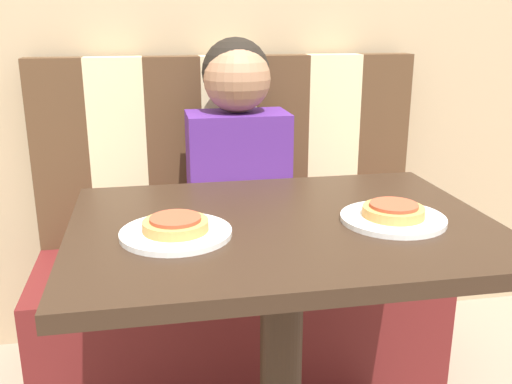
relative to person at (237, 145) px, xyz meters
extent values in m
cube|color=#5B1919|center=(0.00, -0.01, -0.60)|extent=(1.36, 0.53, 0.42)
cube|color=#4C331E|center=(-0.58, 0.22, -0.06)|extent=(0.19, 0.08, 0.66)
cube|color=beige|center=(-0.39, 0.22, -0.06)|extent=(0.19, 0.08, 0.66)
cube|color=#4C331E|center=(-0.19, 0.22, -0.06)|extent=(0.19, 0.08, 0.66)
cube|color=beige|center=(0.00, 0.22, -0.06)|extent=(0.19, 0.08, 0.66)
cube|color=#4C331E|center=(0.19, 0.22, -0.06)|extent=(0.19, 0.08, 0.66)
cube|color=beige|center=(0.39, 0.22, -0.06)|extent=(0.19, 0.08, 0.66)
cube|color=#4C331E|center=(0.58, 0.22, -0.06)|extent=(0.19, 0.08, 0.66)
cube|color=black|center=(0.00, -0.65, -0.05)|extent=(0.92, 0.68, 0.03)
cylinder|color=black|center=(0.00, -0.65, -0.44)|extent=(0.10, 0.10, 0.74)
cube|color=#4C237A|center=(0.00, -0.01, -0.14)|extent=(0.32, 0.19, 0.50)
sphere|color=#9E7051|center=(0.00, -0.01, 0.21)|extent=(0.21, 0.21, 0.21)
sphere|color=black|center=(0.00, 0.02, 0.23)|extent=(0.22, 0.22, 0.22)
cylinder|color=white|center=(-0.24, -0.69, -0.03)|extent=(0.23, 0.23, 0.01)
cylinder|color=white|center=(0.24, -0.69, -0.03)|extent=(0.23, 0.23, 0.01)
cylinder|color=#C68E47|center=(-0.24, -0.69, -0.01)|extent=(0.13, 0.13, 0.02)
cylinder|color=#AD472D|center=(-0.24, -0.69, 0.01)|extent=(0.10, 0.10, 0.01)
cylinder|color=#C68E47|center=(0.24, -0.69, -0.01)|extent=(0.13, 0.13, 0.02)
cylinder|color=#AD472D|center=(0.24, -0.69, 0.01)|extent=(0.10, 0.10, 0.01)
camera|label=1|loc=(-0.28, -1.79, 0.39)|focal=40.00mm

